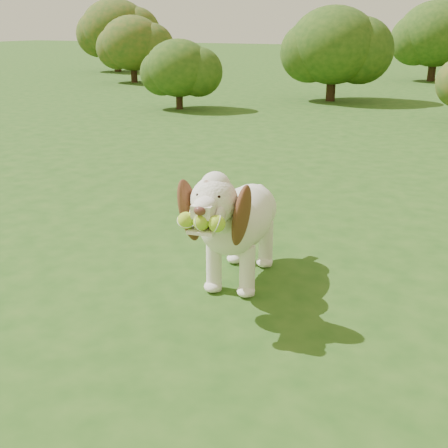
% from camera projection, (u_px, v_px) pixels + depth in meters
% --- Properties ---
extents(ground, '(80.00, 80.00, 0.00)m').
position_uv_depth(ground, '(188.00, 268.00, 3.62)').
color(ground, '#214C15').
rests_on(ground, ground).
extents(dog, '(0.52, 1.22, 0.79)m').
position_uv_depth(dog, '(237.00, 218.00, 3.27)').
color(dog, white).
rests_on(dog, ground).
extents(shrub_a, '(1.20, 1.20, 1.24)m').
position_uv_depth(shrub_a, '(179.00, 68.00, 10.14)').
color(shrub_a, '#382314').
rests_on(shrub_a, ground).
extents(shrub_e, '(1.65, 1.65, 1.71)m').
position_uv_depth(shrub_e, '(132.00, 43.00, 14.77)').
color(shrub_e, '#382314').
rests_on(shrub_e, ground).
extents(shrub_b, '(1.78, 1.78, 1.84)m').
position_uv_depth(shrub_b, '(334.00, 45.00, 11.11)').
color(shrub_b, '#382314').
rests_on(shrub_b, ground).
extents(shrub_i, '(2.02, 2.02, 2.10)m').
position_uv_depth(shrub_i, '(436.00, 34.00, 15.04)').
color(shrub_i, '#382314').
rests_on(shrub_i, ground).
extents(shrub_g, '(2.19, 2.19, 2.27)m').
position_uv_depth(shrub_g, '(116.00, 29.00, 18.15)').
color(shrub_g, '#382314').
rests_on(shrub_g, ground).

